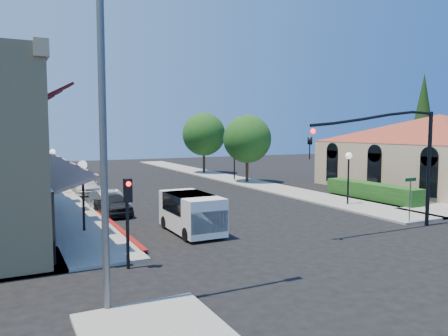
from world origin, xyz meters
name	(u,v)px	position (x,y,z in m)	size (l,w,h in m)	color
ground	(327,251)	(0.00, 0.00, 0.00)	(120.00, 120.00, 0.00)	black
sidewalk_left	(45,187)	(-8.75, 27.00, 0.06)	(3.50, 50.00, 0.12)	gray
sidewalk_right	(223,177)	(8.75, 27.00, 0.06)	(3.50, 50.00, 0.12)	gray
curb_red_strip	(117,229)	(-6.90, 8.00, 0.00)	(0.25, 10.00, 0.06)	maroon
mission_building	(438,145)	(21.99, 11.50, 3.75)	(30.12, 30.12, 6.40)	tan
hedge	(372,200)	(11.70, 9.00, 0.00)	(1.40, 8.00, 1.10)	#154614
conifer_far	(423,118)	(28.00, 18.00, 6.36)	(3.20, 3.20, 11.00)	black
street_tree_a	(247,139)	(8.80, 22.00, 4.19)	(4.56, 4.56, 6.48)	black
street_tree_b	(204,134)	(8.80, 32.00, 4.54)	(4.94, 4.94, 7.02)	black
signal_mast_arm	(401,149)	(5.86, 1.50, 4.09)	(8.01, 0.39, 6.00)	black
secondary_signal	(128,206)	(-8.00, 1.41, 2.32)	(0.28, 0.42, 3.32)	black
cobra_streetlight	(116,122)	(-9.15, -2.00, 5.27)	(3.60, 0.25, 9.31)	#595B5E
street_name_sign	(410,193)	(7.50, 2.20, 1.70)	(0.80, 0.06, 2.50)	#595B5E
lamppost_left_near	(83,178)	(-8.50, 8.00, 2.74)	(0.44, 0.44, 3.57)	black
lamppost_left_far	(53,160)	(-8.50, 22.00, 2.74)	(0.44, 0.44, 3.57)	black
lamppost_right_near	(349,165)	(8.50, 8.00, 2.74)	(0.44, 0.44, 3.57)	black
lamppost_right_far	(234,153)	(8.50, 24.00, 2.74)	(0.44, 0.44, 3.57)	black
white_van	(192,211)	(-3.79, 5.55, 1.11)	(1.92, 4.33, 1.92)	white
parked_car_a	(113,204)	(-6.20, 12.00, 0.67)	(1.59, 3.95, 1.34)	black
parked_car_b	(109,201)	(-6.20, 13.00, 0.66)	(1.40, 4.01, 1.32)	gray
parked_car_c	(85,185)	(-6.20, 21.77, 0.64)	(1.79, 4.41, 1.28)	silver
parked_car_d	(77,181)	(-6.20, 26.00, 0.54)	(1.80, 3.90, 1.08)	#AEB1B4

